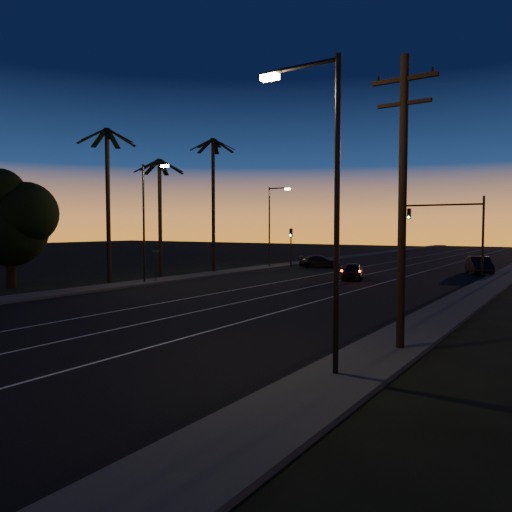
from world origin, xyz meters
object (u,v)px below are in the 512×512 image
Objects in this scene: cross_car at (320,262)px; right_car at (479,265)px; lead_car at (353,271)px; signal_mast at (454,222)px; utility_pole at (403,196)px.

right_car is at bearing 6.88° from cross_car.
right_car is (7.81, 11.04, 0.11)m from lead_car.
lead_car is (-6.10, -8.48, -4.09)m from signal_mast.
utility_pole is 1.95× the size of right_car.
signal_mast is 14.14m from cross_car.
right_car is at bearing 56.20° from signal_mast.
utility_pole reaches higher than right_car.
cross_car is at bearing 176.93° from signal_mast.
signal_mast reaches higher than lead_car.
utility_pole is at bearing -85.17° from right_car.
cross_car is (-17.97, 30.72, -4.66)m from utility_pole.
signal_mast is at bearing -123.80° from right_car.
right_car is 1.06× the size of cross_car.
lead_car is at bearing -125.72° from signal_mast.
right_car reaches higher than lead_car.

